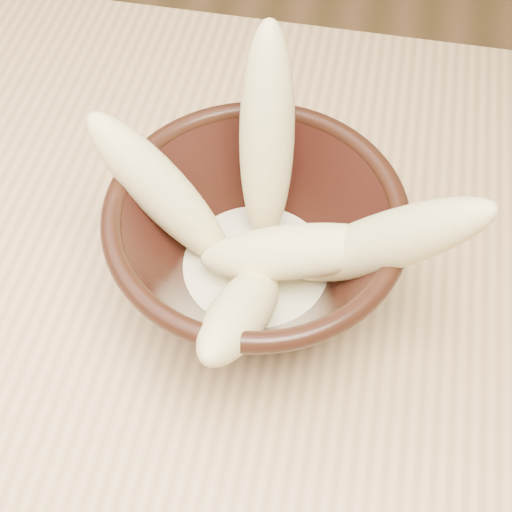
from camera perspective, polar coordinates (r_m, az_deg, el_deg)
The scene contains 8 objects.
table at distance 0.58m, azimuth -1.44°, elevation -13.22°, with size 1.20×0.80×0.75m.
bowl at distance 0.49m, azimuth -0.00°, elevation 0.61°, with size 0.20×0.20×0.11m.
milk_puddle at distance 0.52m, azimuth -0.00°, elevation -1.10°, with size 0.11×0.11×0.02m, color beige.
banana_upright at distance 0.48m, azimuth 0.87°, elevation 9.29°, with size 0.04×0.04×0.16m, color #D3C67D.
banana_left at distance 0.49m, azimuth -7.55°, elevation 5.18°, with size 0.04×0.04×0.14m, color #D3C67D.
banana_right at distance 0.45m, azimuth 9.91°, elevation 1.01°, with size 0.04×0.04×0.17m, color #D3C67D.
banana_across at distance 0.47m, azimuth 2.97°, elevation 0.33°, with size 0.04×0.04×0.13m, color #D3C67D.
banana_front at distance 0.45m, azimuth -1.18°, elevation -4.50°, with size 0.04×0.04×0.13m, color #D3C67D.
Camera 1 is at (0.05, -0.20, 1.22)m, focal length 50.00 mm.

